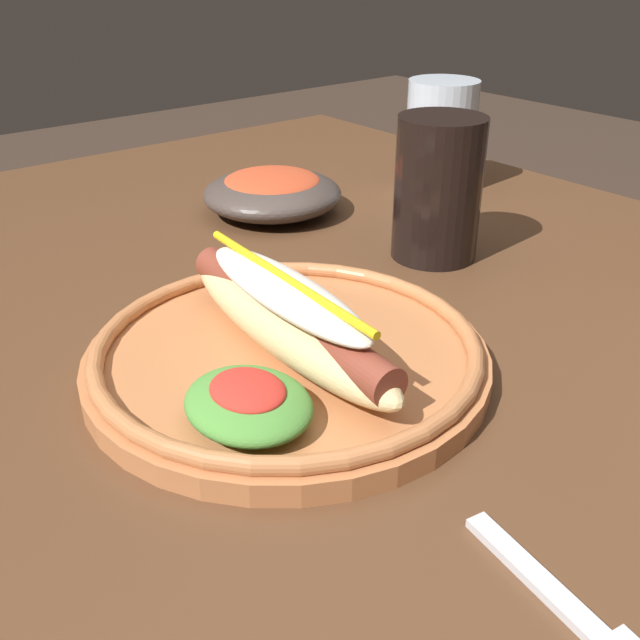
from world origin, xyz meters
name	(u,v)px	position (x,y,z in m)	size (l,w,h in m)	color
dining_table	(366,418)	(0.00, 0.00, 0.64)	(1.21, 0.88, 0.74)	#51331E
hot_dog_plate	(285,347)	(0.03, -0.11, 0.76)	(0.29, 0.29, 0.08)	#B77042
fork	(577,617)	(0.28, -0.13, 0.74)	(0.12, 0.04, 0.00)	silver
soda_cup	(438,189)	(-0.05, 0.13, 0.81)	(0.08, 0.08, 0.13)	black
water_cup	(440,136)	(-0.20, 0.29, 0.80)	(0.08, 0.08, 0.13)	silver
side_bowl	(272,192)	(-0.25, 0.08, 0.76)	(0.15, 0.15, 0.05)	#423833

